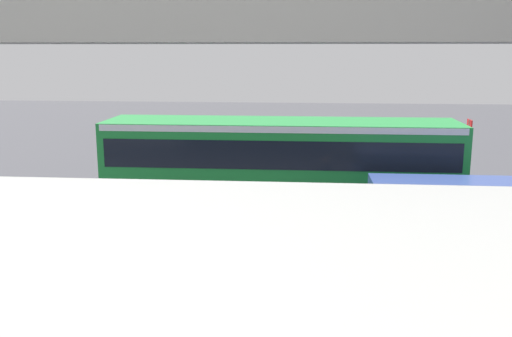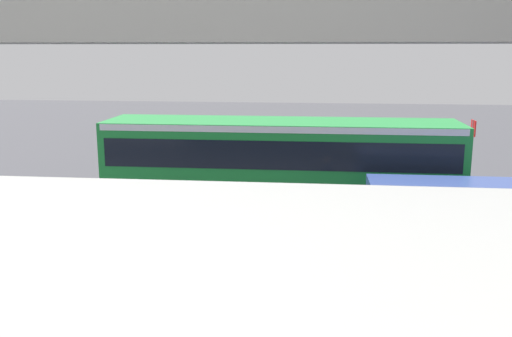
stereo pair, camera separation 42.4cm
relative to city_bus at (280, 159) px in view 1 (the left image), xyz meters
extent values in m
plane|color=#424247|center=(0.38, -0.11, -1.88)|extent=(80.00, 80.00, 0.00)
cube|color=#1E8C38|center=(-0.01, 0.00, -0.17)|extent=(11.50, 2.55, 2.86)
cube|color=black|center=(-0.01, 0.00, 0.35)|extent=(11.04, 2.59, 0.90)
cube|color=white|center=(-0.01, 0.00, 1.15)|extent=(11.27, 2.58, 0.20)
cube|color=black|center=(5.76, 0.00, 0.18)|extent=(0.04, 2.24, 1.20)
cylinder|color=black|center=(3.67, 1.27, -1.36)|extent=(1.04, 0.30, 1.04)
cylinder|color=black|center=(3.67, -1.27, -1.36)|extent=(1.04, 0.30, 1.04)
cylinder|color=black|center=(-3.69, 1.27, -1.36)|extent=(1.04, 0.30, 1.04)
cylinder|color=black|center=(-3.69, -1.27, -1.36)|extent=(1.04, 0.30, 1.04)
cube|color=#33478C|center=(-4.96, 3.72, -0.77)|extent=(4.80, 1.95, 1.86)
cube|color=black|center=(-4.96, 3.72, -0.41)|extent=(4.42, 1.98, 0.56)
cylinder|color=black|center=(-3.38, 4.69, -1.54)|extent=(0.68, 0.22, 0.68)
cylinder|color=black|center=(-3.38, 2.74, -1.54)|extent=(0.68, 0.22, 0.68)
cylinder|color=black|center=(-6.55, 2.74, -1.54)|extent=(0.68, 0.22, 0.68)
cylinder|color=#2D2D38|center=(-1.54, 3.47, -1.46)|extent=(0.32, 0.32, 0.85)
cylinder|color=#3F3F47|center=(-1.54, 3.47, -0.68)|extent=(0.38, 0.38, 0.70)
sphere|color=tan|center=(-1.54, 3.47, -0.20)|extent=(0.22, 0.22, 0.22)
cylinder|color=slate|center=(-7.07, -3.73, -0.48)|extent=(0.08, 0.08, 2.80)
cube|color=red|center=(-7.07, -3.73, 0.62)|extent=(0.04, 0.60, 0.60)
cube|color=silver|center=(-5.62, -2.69, -1.88)|extent=(2.00, 0.20, 0.01)
cube|color=silver|center=(-1.62, -2.69, -1.88)|extent=(2.00, 0.20, 0.01)
cube|color=silver|center=(2.38, -2.69, -1.88)|extent=(2.00, 0.20, 0.01)
cube|color=silver|center=(6.38, -2.69, -1.88)|extent=(2.00, 0.20, 0.01)
cube|color=#9E9E99|center=(0.38, 10.29, 3.88)|extent=(27.58, 2.60, 0.50)
camera|label=1|loc=(-0.75, 18.31, 3.55)|focal=39.62mm
camera|label=2|loc=(-1.17, 18.27, 3.55)|focal=39.62mm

